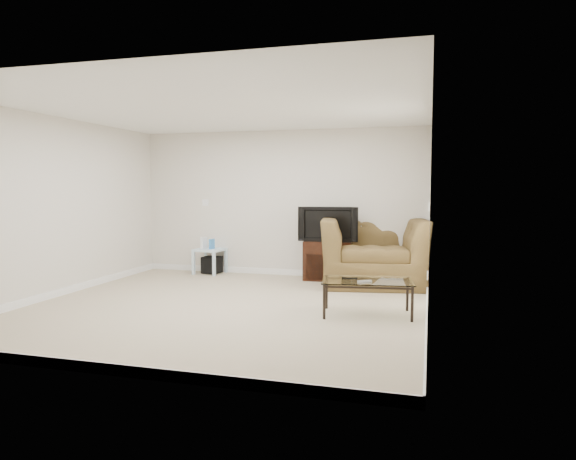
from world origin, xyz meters
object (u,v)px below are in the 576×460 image
(television, at_px, (329,224))
(recliner, at_px, (373,240))
(side_table, at_px, (210,261))
(coffee_table, at_px, (367,298))
(tv_stand, at_px, (329,260))
(subwoofer, at_px, (212,265))

(television, height_order, recliner, recliner)
(side_table, height_order, coffee_table, side_table)
(television, bearing_deg, tv_stand, 88.85)
(tv_stand, distance_m, coffee_table, 2.40)
(coffee_table, bearing_deg, tv_stand, 112.02)
(tv_stand, height_order, television, television)
(television, xyz_separation_m, coffee_table, (0.90, -2.19, -0.72))
(tv_stand, relative_size, side_table, 1.68)
(recliner, height_order, coffee_table, recliner)
(coffee_table, bearing_deg, recliner, 94.28)
(tv_stand, height_order, subwoofer, tv_stand)
(television, xyz_separation_m, recliner, (0.75, -0.20, -0.23))
(side_table, relative_size, recliner, 0.29)
(subwoofer, bearing_deg, television, -1.28)
(coffee_table, bearing_deg, side_table, 143.74)
(side_table, relative_size, coffee_table, 0.43)
(recliner, bearing_deg, side_table, 166.15)
(tv_stand, relative_size, coffee_table, 0.72)
(television, xyz_separation_m, side_table, (-2.14, 0.03, -0.71))
(tv_stand, bearing_deg, television, -90.00)
(tv_stand, height_order, coffee_table, tv_stand)
(tv_stand, distance_m, side_table, 2.14)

